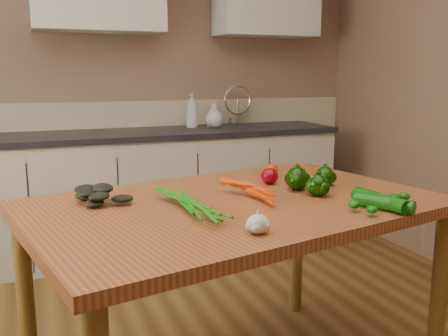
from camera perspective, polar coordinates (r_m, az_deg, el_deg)
The scene contains 17 objects.
room at distance 1.67m, azimuth -0.33°, elevation 8.40°, with size 4.04×5.04×2.64m.
counter_run at distance 3.77m, azimuth -8.29°, elevation -2.47°, with size 2.84×0.64×1.14m.
table at distance 1.96m, azimuth 1.30°, elevation -6.36°, with size 1.73×1.30×0.83m.
soap_bottle_a at distance 3.86m, azimuth -3.68°, elevation 6.60°, with size 0.10×0.10×0.26m, color silver.
soap_bottle_b at distance 3.90m, azimuth -1.35°, elevation 6.03°, with size 0.08×0.08×0.18m, color silver.
soap_bottle_c at distance 3.88m, azimuth -1.07°, elevation 6.03°, with size 0.14×0.14×0.18m, color silver.
carrot_bunch at distance 1.90m, azimuth 1.19°, elevation -2.80°, with size 0.29×0.22×0.08m, color #D73C05, non-canonical shape.
leafy_greens at distance 1.93m, azimuth -13.78°, elevation -2.36°, with size 0.22×0.20×0.11m, color black, non-canonical shape.
garlic_bulb at distance 1.54m, azimuth 3.89°, elevation -6.39°, with size 0.07×0.07×0.06m, color silver.
pepper_a at distance 2.12m, azimuth 8.35°, elevation -1.21°, with size 0.10×0.10×0.10m, color black.
pepper_b at distance 2.22m, azimuth 11.46°, elevation -0.93°, with size 0.08×0.08×0.08m, color black.
pepper_c at distance 2.03m, azimuth 10.71°, elevation -1.98°, with size 0.09×0.09×0.09m, color black.
tomato_a at distance 2.22m, azimuth 5.23°, elevation -0.92°, with size 0.08×0.08×0.07m, color maroon.
tomato_b at distance 2.36m, azimuth 5.37°, elevation -0.28°, with size 0.07×0.07×0.06m, color #C23904.
tomato_c at distance 2.30m, azimuth 8.39°, elevation -0.55°, with size 0.08×0.08×0.07m, color #C23904.
zucchini_a at distance 1.92m, azimuth 17.39°, elevation -3.53°, with size 0.05×0.05×0.25m, color #094E08.
zucchini_b at distance 1.88m, azimuth 17.79°, elevation -3.85°, with size 0.05×0.05×0.22m, color #094E08.
Camera 1 is at (-0.60, -1.39, 1.32)m, focal length 40.00 mm.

